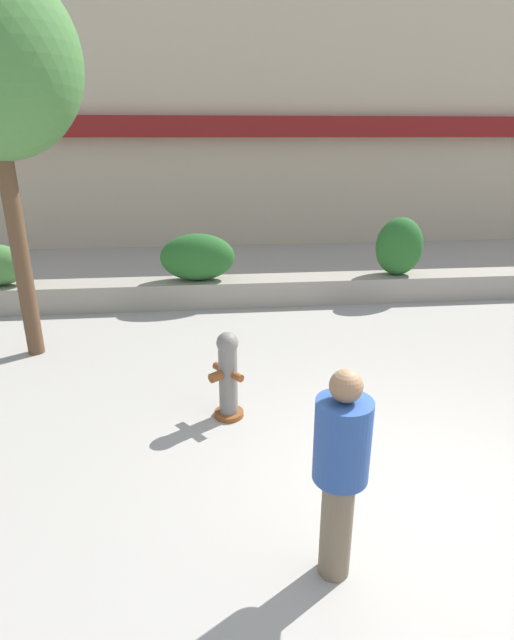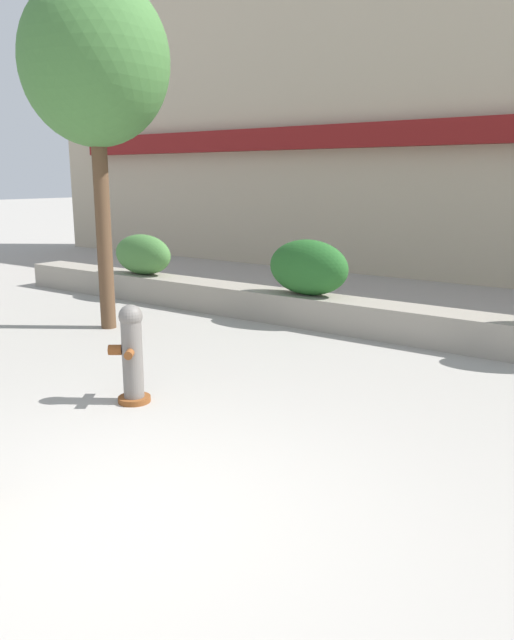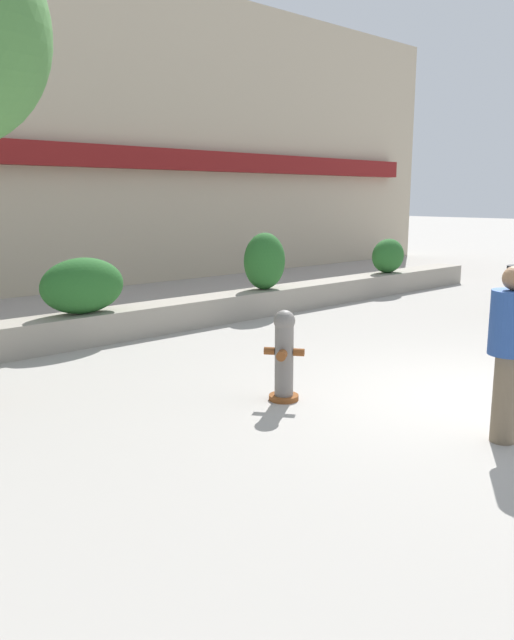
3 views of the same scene
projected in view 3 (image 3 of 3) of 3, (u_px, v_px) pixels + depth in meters
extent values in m
plane|color=#9E9991|center=(496.00, 403.00, 7.25)|extent=(120.00, 120.00, 0.00)
cube|color=tan|center=(40.00, 128.00, 15.19)|extent=(30.00, 1.00, 8.00)
cube|color=maroon|center=(54.00, 154.00, 14.82)|extent=(27.00, 0.36, 0.56)
cube|color=gray|center=(190.00, 313.00, 11.56)|extent=(18.00, 0.70, 0.50)
ellipsoid|color=#235B23|center=(83.00, 286.00, 10.03)|extent=(1.43, 0.70, 0.91)
ellipsoid|color=#235B23|center=(265.00, 261.00, 12.65)|extent=(0.94, 0.70, 1.15)
ellipsoid|color=#235B23|center=(388.00, 256.00, 15.44)|extent=(1.06, 0.58, 0.84)
cylinder|color=brown|center=(284.00, 397.00, 7.38)|extent=(0.49, 0.49, 0.06)
cylinder|color=slate|center=(284.00, 360.00, 7.29)|extent=(0.31, 0.31, 0.85)
sphere|color=slate|center=(284.00, 321.00, 7.20)|extent=(0.25, 0.25, 0.25)
cylinder|color=brown|center=(282.00, 355.00, 7.09)|extent=(0.18, 0.17, 0.11)
cylinder|color=brown|center=(270.00, 351.00, 7.30)|extent=(0.15, 0.15, 0.09)
cylinder|color=brown|center=(299.00, 352.00, 7.24)|extent=(0.15, 0.15, 0.09)
cylinder|color=brown|center=(505.00, 398.00, 6.04)|extent=(0.29, 0.29, 0.88)
cylinder|color=#26478C|center=(511.00, 323.00, 5.90)|extent=(0.48, 0.48, 0.62)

